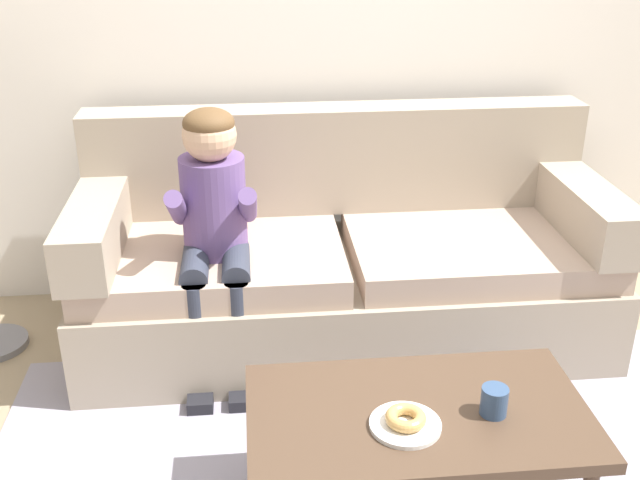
{
  "coord_description": "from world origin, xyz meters",
  "views": [
    {
      "loc": [
        -0.47,
        -2.11,
        1.82
      ],
      "look_at": [
        -0.21,
        0.45,
        0.65
      ],
      "focal_mm": 42.13,
      "sensor_mm": 36.0,
      "label": 1
    }
  ],
  "objects_px": {
    "person_child": "(214,219)",
    "couch": "(343,263)",
    "donut": "(406,418)",
    "mug": "(494,401)",
    "coffee_table": "(418,422)",
    "toy_controller": "(489,422)"
  },
  "relations": [
    {
      "from": "couch",
      "to": "coffee_table",
      "type": "height_order",
      "value": "couch"
    },
    {
      "from": "coffee_table",
      "to": "mug",
      "type": "height_order",
      "value": "mug"
    },
    {
      "from": "couch",
      "to": "toy_controller",
      "type": "xyz_separation_m",
      "value": [
        0.46,
        -0.75,
        -0.32
      ]
    },
    {
      "from": "couch",
      "to": "donut",
      "type": "bearing_deg",
      "value": -89.11
    },
    {
      "from": "coffee_table",
      "to": "person_child",
      "type": "bearing_deg",
      "value": 123.07
    },
    {
      "from": "coffee_table",
      "to": "donut",
      "type": "height_order",
      "value": "donut"
    },
    {
      "from": "coffee_table",
      "to": "donut",
      "type": "relative_size",
      "value": 8.57
    },
    {
      "from": "coffee_table",
      "to": "toy_controller",
      "type": "xyz_separation_m",
      "value": [
        0.39,
        0.42,
        -0.36
      ]
    },
    {
      "from": "person_child",
      "to": "couch",
      "type": "bearing_deg",
      "value": 21.16
    },
    {
      "from": "coffee_table",
      "to": "person_child",
      "type": "distance_m",
      "value": 1.17
    },
    {
      "from": "couch",
      "to": "donut",
      "type": "distance_m",
      "value": 1.24
    },
    {
      "from": "couch",
      "to": "coffee_table",
      "type": "relative_size",
      "value": 2.19
    },
    {
      "from": "couch",
      "to": "mug",
      "type": "relative_size",
      "value": 25.05
    },
    {
      "from": "coffee_table",
      "to": "person_child",
      "type": "xyz_separation_m",
      "value": [
        -0.62,
        0.95,
        0.29
      ]
    },
    {
      "from": "coffee_table",
      "to": "mug",
      "type": "distance_m",
      "value": 0.24
    },
    {
      "from": "coffee_table",
      "to": "mug",
      "type": "xyz_separation_m",
      "value": [
        0.22,
        -0.04,
        0.09
      ]
    },
    {
      "from": "couch",
      "to": "mug",
      "type": "height_order",
      "value": "couch"
    },
    {
      "from": "donut",
      "to": "mug",
      "type": "height_order",
      "value": "mug"
    },
    {
      "from": "donut",
      "to": "person_child",
      "type": "bearing_deg",
      "value": 118.8
    },
    {
      "from": "donut",
      "to": "mug",
      "type": "bearing_deg",
      "value": 7.23
    },
    {
      "from": "mug",
      "to": "couch",
      "type": "bearing_deg",
      "value": 103.59
    },
    {
      "from": "person_child",
      "to": "coffee_table",
      "type": "bearing_deg",
      "value": -56.93
    }
  ]
}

